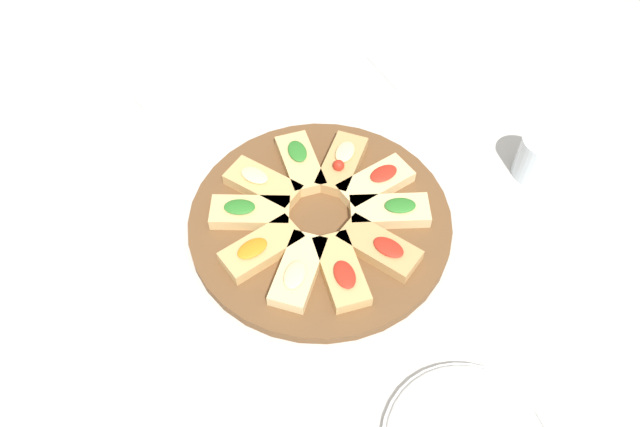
{
  "coord_description": "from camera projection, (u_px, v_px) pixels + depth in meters",
  "views": [
    {
      "loc": [
        -0.37,
        0.42,
        0.78
      ],
      "look_at": [
        0.0,
        0.0,
        0.03
      ],
      "focal_mm": 35.0,
      "sensor_mm": 36.0,
      "label": 1
    }
  ],
  "objects": [
    {
      "name": "focaccia_slice_5",
      "position": [
        390.0,
        211.0,
        0.94
      ],
      "size": [
        0.12,
        0.12,
        0.03
      ],
      "color": "#E5C689",
      "rests_on": "serving_board"
    },
    {
      "name": "napkin_stack",
      "position": [
        402.0,
        64.0,
        1.18
      ],
      "size": [
        0.14,
        0.13,
        0.01
      ],
      "primitive_type": "cube",
      "rotation": [
        0.0,
        0.0,
        -0.33
      ],
      "color": "white",
      "rests_on": "ground_plane"
    },
    {
      "name": "ground_plane",
      "position": [
        320.0,
        224.0,
        0.96
      ],
      "size": [
        3.0,
        3.0,
        0.0
      ],
      "primitive_type": "plane",
      "color": "beige"
    },
    {
      "name": "focaccia_slice_4",
      "position": [
        380.0,
        247.0,
        0.9
      ],
      "size": [
        0.12,
        0.06,
        0.03
      ],
      "color": "tan",
      "rests_on": "serving_board"
    },
    {
      "name": "focaccia_slice_0",
      "position": [
        250.0,
        212.0,
        0.93
      ],
      "size": [
        0.12,
        0.12,
        0.03
      ],
      "color": "#DBB775",
      "rests_on": "serving_board"
    },
    {
      "name": "focaccia_slice_8",
      "position": [
        300.0,
        163.0,
        0.99
      ],
      "size": [
        0.13,
        0.1,
        0.03
      ],
      "color": "#DBB775",
      "rests_on": "serving_board"
    },
    {
      "name": "plate_right",
      "position": [
        199.0,
        73.0,
        1.15
      ],
      "size": [
        0.26,
        0.26,
        0.02
      ],
      "color": "white",
      "rests_on": "ground_plane"
    },
    {
      "name": "serving_board",
      "position": [
        320.0,
        221.0,
        0.95
      ],
      "size": [
        0.4,
        0.4,
        0.02
      ],
      "primitive_type": "cylinder",
      "color": "brown",
      "rests_on": "ground_plane"
    },
    {
      "name": "water_glass",
      "position": [
        538.0,
        157.0,
        0.99
      ],
      "size": [
        0.07,
        0.07,
        0.08
      ],
      "primitive_type": "cylinder",
      "color": "silver",
      "rests_on": "ground_plane"
    },
    {
      "name": "focaccia_slice_3",
      "position": [
        341.0,
        271.0,
        0.87
      ],
      "size": [
        0.13,
        0.11,
        0.03
      ],
      "color": "tan",
      "rests_on": "serving_board"
    },
    {
      "name": "focaccia_slice_2",
      "position": [
        298.0,
        271.0,
        0.87
      ],
      "size": [
        0.1,
        0.13,
        0.03
      ],
      "color": "#E5C689",
      "rests_on": "serving_board"
    },
    {
      "name": "focaccia_slice_7",
      "position": [
        342.0,
        163.0,
        0.99
      ],
      "size": [
        0.09,
        0.13,
        0.03
      ],
      "color": "tan",
      "rests_on": "serving_board"
    },
    {
      "name": "focaccia_slice_1",
      "position": [
        261.0,
        248.0,
        0.9
      ],
      "size": [
        0.07,
        0.13,
        0.03
      ],
      "color": "tan",
      "rests_on": "serving_board"
    },
    {
      "name": "focaccia_slice_9",
      "position": [
        262.0,
        184.0,
        0.97
      ],
      "size": [
        0.13,
        0.07,
        0.03
      ],
      "color": "tan",
      "rests_on": "serving_board"
    },
    {
      "name": "focaccia_slice_6",
      "position": [
        376.0,
        182.0,
        0.97
      ],
      "size": [
        0.08,
        0.13,
        0.03
      ],
      "color": "#E5C689",
      "rests_on": "serving_board"
    }
  ]
}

